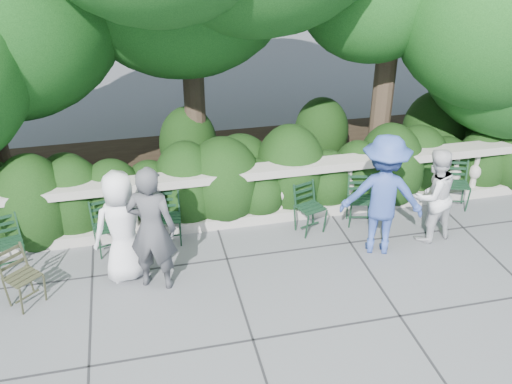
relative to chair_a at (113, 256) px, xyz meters
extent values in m
plane|color=#515258|center=(2.19, -1.28, 0.00)|extent=(90.00, 90.00, 0.00)
cube|color=#9E998E|center=(2.19, 0.52, 0.09)|extent=(12.00, 0.32, 0.18)
cube|color=#9E998E|center=(2.19, 0.52, 0.93)|extent=(12.00, 0.36, 0.14)
cylinder|color=#3F3023|center=(1.69, 2.72, 1.70)|extent=(0.40, 0.40, 3.40)
cylinder|color=#3F3023|center=(5.19, 2.02, 1.50)|extent=(0.40, 0.40, 3.00)
cylinder|color=#3F3023|center=(8.19, 2.52, 1.30)|extent=(0.40, 0.40, 2.60)
imported|color=white|center=(0.21, -0.55, 0.84)|extent=(0.95, 0.77, 1.68)
imported|color=#44454A|center=(0.61, -0.85, 0.93)|extent=(0.79, 0.66, 1.86)
imported|color=silver|center=(4.95, -0.60, 0.77)|extent=(0.85, 0.72, 1.55)
imported|color=#314994|center=(4.03, -0.72, 0.96)|extent=(1.41, 1.10, 1.91)
camera|label=1|loc=(0.52, -7.54, 5.06)|focal=40.00mm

